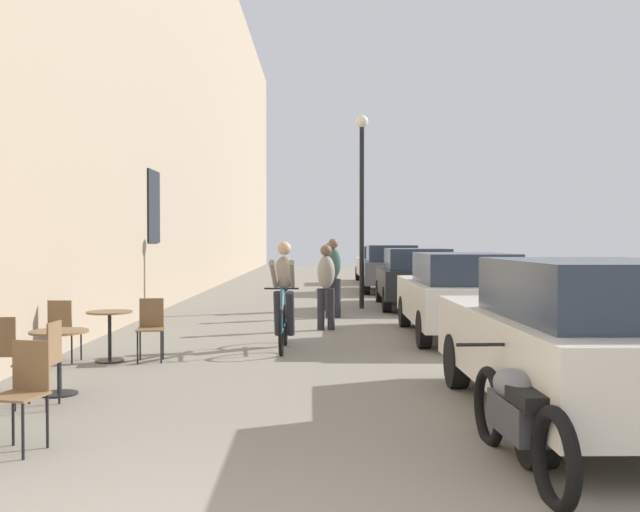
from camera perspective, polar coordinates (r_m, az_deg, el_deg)
building_facade_left at (r=18.44m, az=-13.54°, el=16.82°), size 0.54×68.00×13.37m
cafe_chair_near_toward_wall at (r=6.34m, az=-22.87°, el=-9.82°), size 0.45×0.45×0.89m
cafe_table_mid at (r=8.40m, az=-20.33°, el=-7.06°), size 0.64×0.64×0.72m
cafe_chair_mid_toward_street at (r=8.56m, az=-24.29°, el=-6.97°), size 0.42×0.42×0.89m
cafe_chair_mid_toward_wall at (r=7.81m, az=-21.38°, el=-7.72°), size 0.39×0.39×0.89m
cafe_table_far at (r=10.43m, az=-16.62°, el=-5.42°), size 0.64×0.64×0.72m
cafe_chair_far_toward_street at (r=10.36m, az=-13.46°, el=-5.47°), size 0.43×0.43×0.89m
cafe_chair_far_toward_wall at (r=10.56m, az=-20.06°, el=-5.38°), size 0.40×0.40×0.89m
cyclist_on_bicycle at (r=11.21m, az=-2.80°, el=-3.43°), size 0.52×1.76×1.74m
pedestrian_near at (r=13.48m, az=0.66°, el=-2.14°), size 0.37×0.28×1.64m
pedestrian_mid at (r=15.62m, az=1.25°, el=-1.40°), size 0.36×0.27×1.77m
pedestrian_far at (r=17.22m, az=1.00°, el=-1.31°), size 0.36×0.27×1.69m
street_lamp at (r=17.81m, az=3.60°, el=5.71°), size 0.32×0.32×4.90m
parked_car_nearest at (r=7.10m, az=20.46°, el=-6.27°), size 1.89×4.39×1.55m
parked_car_second at (r=12.70m, az=11.44°, el=-3.02°), size 1.83×4.26×1.51m
parked_car_third at (r=18.23m, az=7.89°, el=-1.69°), size 1.90×4.33×1.53m
parked_car_fourth at (r=23.71m, az=5.89°, el=-0.94°), size 1.98×4.48×1.57m
parked_car_fifth at (r=28.93m, az=5.03°, el=-0.63°), size 1.81×4.22×1.50m
parked_motorcycle at (r=5.59m, az=16.03°, el=-12.47°), size 0.62×2.15×0.92m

